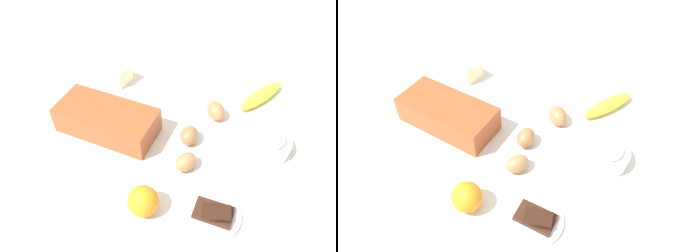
{
  "view_description": "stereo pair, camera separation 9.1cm",
  "coord_description": "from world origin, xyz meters",
  "views": [
    {
      "loc": [
        0.21,
        -0.59,
        0.69
      ],
      "look_at": [
        0.0,
        0.0,
        0.04
      ],
      "focal_mm": 35.05,
      "sensor_mm": 36.0,
      "label": 1
    },
    {
      "loc": [
        0.29,
        -0.56,
        0.69
      ],
      "look_at": [
        0.0,
        0.0,
        0.04
      ],
      "focal_mm": 35.05,
      "sensor_mm": 36.0,
      "label": 2
    }
  ],
  "objects": [
    {
      "name": "ground_plane",
      "position": [
        0.0,
        0.0,
        -0.01
      ],
      "size": [
        2.4,
        2.4,
        0.02
      ],
      "primitive_type": "cube",
      "color": "silver"
    },
    {
      "name": "orange_fruit",
      "position": [
        0.03,
        -0.24,
        0.04
      ],
      "size": [
        0.07,
        0.07,
        0.07
      ],
      "primitive_type": "sphere",
      "color": "orange",
      "rests_on": "ground_plane"
    },
    {
      "name": "egg_near_butter",
      "position": [
        0.08,
        -0.09,
        0.02
      ],
      "size": [
        0.07,
        0.08,
        0.05
      ],
      "primitive_type": "ellipsoid",
      "rotation": [
        0.0,
        1.57,
        4.21
      ],
      "color": "#AD7546",
      "rests_on": "ground_plane"
    },
    {
      "name": "flour_bowl",
      "position": [
        0.27,
        0.04,
        0.03
      ],
      "size": [
        0.13,
        0.13,
        0.07
      ],
      "color": "white",
      "rests_on": "ground_plane"
    },
    {
      "name": "butter_block",
      "position": [
        -0.25,
        0.18,
        0.03
      ],
      "size": [
        0.1,
        0.09,
        0.06
      ],
      "primitive_type": "cube",
      "rotation": [
        0.0,
        0.0,
        -0.3
      ],
      "color": "#F4EDB2",
      "rests_on": "ground_plane"
    },
    {
      "name": "banana",
      "position": [
        0.22,
        0.24,
        0.02
      ],
      "size": [
        0.13,
        0.19,
        0.04
      ],
      "primitive_type": "ellipsoid",
      "rotation": [
        0.0,
        0.0,
        1.04
      ],
      "color": "yellow",
      "rests_on": "ground_plane"
    },
    {
      "name": "egg_beside_bowl",
      "position": [
        0.11,
        0.12,
        0.03
      ],
      "size": [
        0.08,
        0.09,
        0.05
      ],
      "primitive_type": "ellipsoid",
      "rotation": [
        0.0,
        1.57,
        2.25
      ],
      "color": "#A66F43",
      "rests_on": "ground_plane"
    },
    {
      "name": "chocolate_plate",
      "position": [
        0.18,
        -0.2,
        0.01
      ],
      "size": [
        0.13,
        0.13,
        0.03
      ],
      "color": "white",
      "rests_on": "ground_plane"
    },
    {
      "name": "loaf_pan",
      "position": [
        -0.17,
        -0.04,
        0.04
      ],
      "size": [
        0.29,
        0.15,
        0.08
      ],
      "rotation": [
        0.0,
        0.0,
        -0.07
      ],
      "color": "#9E4723",
      "rests_on": "ground_plane"
    },
    {
      "name": "egg_loose",
      "position": [
        0.06,
        0.0,
        0.02
      ],
      "size": [
        0.05,
        0.07,
        0.05
      ],
      "primitive_type": "ellipsoid",
      "rotation": [
        0.0,
        1.57,
        1.64
      ],
      "color": "#9C683F",
      "rests_on": "ground_plane"
    }
  ]
}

